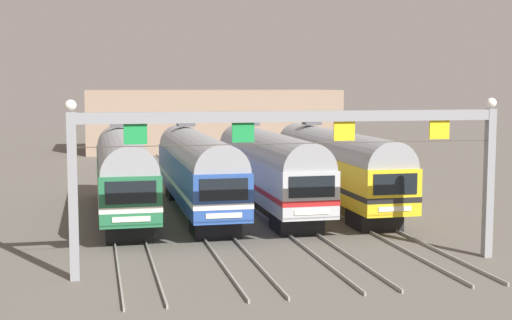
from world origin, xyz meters
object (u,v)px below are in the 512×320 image
commuter_train_blue (197,168)px  commuter_train_stainless (268,166)px  commuter_train_green (123,170)px  commuter_train_yellow (336,165)px  catenary_gantry (294,144)px

commuter_train_blue → commuter_train_stainless: 4.25m
commuter_train_green → commuter_train_yellow: size_ratio=1.00×
commuter_train_stainless → commuter_train_yellow: same height
commuter_train_green → catenary_gantry: bearing=-64.7°
catenary_gantry → commuter_train_stainless: bearing=81.1°
commuter_train_yellow → catenary_gantry: catenary_gantry is taller
commuter_train_green → commuter_train_yellow: (12.75, 0.00, 0.00)m
commuter_train_green → commuter_train_yellow: same height
commuter_train_stainless → commuter_train_green: bearing=180.0°
commuter_train_green → commuter_train_stainless: (8.50, 0.00, 0.00)m
commuter_train_yellow → catenary_gantry: size_ratio=1.00×
commuter_train_green → commuter_train_stainless: bearing=0.0°
commuter_train_blue → catenary_gantry: 13.88m
commuter_train_stainless → catenary_gantry: (-2.13, -13.50, 2.44)m
commuter_train_blue → commuter_train_stainless: bearing=0.0°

